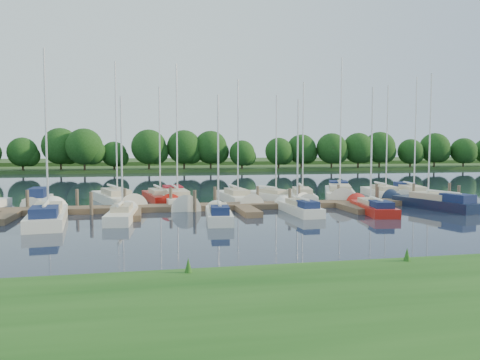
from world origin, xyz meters
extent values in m
plane|color=#171E2F|center=(0.00, 0.00, 0.00)|extent=(260.00, 260.00, 0.00)
cube|color=#184614|center=(0.00, -16.00, 0.25)|extent=(90.00, 10.00, 0.50)
cube|color=#4F402C|center=(0.00, 8.00, 0.20)|extent=(40.00, 2.00, 0.40)
cube|color=#4F402C|center=(-16.00, 5.00, 0.20)|extent=(1.20, 4.00, 0.40)
cube|color=#4F402C|center=(-8.00, 5.00, 0.20)|extent=(1.20, 4.00, 0.40)
cube|color=#4F402C|center=(0.00, 5.00, 0.20)|extent=(1.20, 4.00, 0.40)
cube|color=#4F402C|center=(8.00, 5.00, 0.20)|extent=(1.20, 4.00, 0.40)
cube|color=#4F402C|center=(16.00, 5.00, 0.20)|extent=(1.20, 4.00, 0.40)
cylinder|color=#473D33|center=(-15.55, 9.30, 0.60)|extent=(0.24, 0.24, 2.00)
cylinder|color=#473D33|center=(-12.09, 9.30, 0.60)|extent=(0.24, 0.24, 2.00)
cylinder|color=#473D33|center=(-8.64, 9.30, 0.60)|extent=(0.24, 0.24, 2.00)
cylinder|color=#473D33|center=(-5.18, 9.30, 0.60)|extent=(0.24, 0.24, 2.00)
cylinder|color=#473D33|center=(-1.73, 9.30, 0.60)|extent=(0.24, 0.24, 2.00)
cylinder|color=#473D33|center=(1.73, 9.30, 0.60)|extent=(0.24, 0.24, 2.00)
cylinder|color=#473D33|center=(5.18, 9.30, 0.60)|extent=(0.24, 0.24, 2.00)
cylinder|color=#473D33|center=(8.64, 9.30, 0.60)|extent=(0.24, 0.24, 2.00)
cylinder|color=#473D33|center=(12.09, 9.30, 0.60)|extent=(0.24, 0.24, 2.00)
cylinder|color=#473D33|center=(15.55, 9.30, 0.60)|extent=(0.24, 0.24, 2.00)
cylinder|color=#473D33|center=(19.00, 9.30, 0.60)|extent=(0.24, 0.24, 2.00)
cylinder|color=#473D33|center=(-10.80, 6.70, 0.60)|extent=(0.24, 0.24, 2.00)
cylinder|color=#473D33|center=(-3.60, 6.70, 0.60)|extent=(0.24, 0.24, 2.00)
cylinder|color=#473D33|center=(3.60, 6.70, 0.60)|extent=(0.24, 0.24, 2.00)
cylinder|color=#473D33|center=(10.80, 6.70, 0.60)|extent=(0.24, 0.24, 2.00)
cylinder|color=#473D33|center=(18.00, 6.70, 0.60)|extent=(0.24, 0.24, 2.00)
cube|color=#243C17|center=(0.00, 75.00, 0.30)|extent=(180.00, 30.00, 0.60)
cube|color=#325826|center=(0.00, 100.00, 0.70)|extent=(220.00, 40.00, 1.40)
cylinder|color=#38281C|center=(-29.69, 63.88, 1.03)|extent=(0.36, 0.36, 2.06)
sphere|color=#15390F|center=(-29.69, 63.88, 3.54)|extent=(4.80, 4.80, 4.80)
sphere|color=#15390F|center=(-28.66, 64.08, 2.85)|extent=(3.43, 3.43, 3.43)
cylinder|color=#38281C|center=(-23.18, 62.16, 1.16)|extent=(0.36, 0.36, 2.32)
sphere|color=#15390F|center=(-23.18, 62.16, 3.99)|extent=(5.40, 5.40, 5.40)
sphere|color=#15390F|center=(-22.02, 62.36, 3.22)|extent=(3.86, 3.86, 3.86)
cylinder|color=#38281C|center=(-17.87, 63.08, 1.31)|extent=(0.36, 0.36, 2.62)
sphere|color=#15390F|center=(-17.87, 63.08, 4.50)|extent=(6.10, 6.10, 6.10)
sphere|color=#15390F|center=(-16.56, 63.28, 3.63)|extent=(4.36, 4.36, 4.36)
cylinder|color=#38281C|center=(-11.14, 61.19, 1.41)|extent=(0.36, 0.36, 2.82)
sphere|color=#15390F|center=(-11.14, 61.19, 4.86)|extent=(6.58, 6.58, 6.58)
sphere|color=#15390F|center=(-9.73, 61.39, 3.92)|extent=(4.70, 4.70, 4.70)
cylinder|color=#38281C|center=(-5.00, 63.91, 1.15)|extent=(0.36, 0.36, 2.31)
sphere|color=#15390F|center=(-5.00, 63.91, 3.97)|extent=(5.38, 5.38, 5.38)
sphere|color=#15390F|center=(-3.84, 64.11, 3.21)|extent=(3.85, 3.85, 3.85)
cylinder|color=#38281C|center=(-0.67, 63.68, 1.01)|extent=(0.36, 0.36, 2.02)
sphere|color=#15390F|center=(-0.67, 63.68, 3.47)|extent=(4.70, 4.70, 4.70)
sphere|color=#15390F|center=(0.34, 63.88, 2.80)|extent=(3.36, 3.36, 3.36)
cylinder|color=#38281C|center=(6.20, 60.12, 1.10)|extent=(0.36, 0.36, 2.20)
sphere|color=#15390F|center=(6.20, 60.12, 3.80)|extent=(5.14, 5.14, 5.14)
sphere|color=#15390F|center=(7.30, 60.32, 3.06)|extent=(3.67, 3.67, 3.67)
cylinder|color=#38281C|center=(11.65, 63.58, 1.24)|extent=(0.36, 0.36, 2.48)
sphere|color=#15390F|center=(11.65, 63.58, 4.27)|extent=(5.79, 5.79, 5.79)
sphere|color=#15390F|center=(12.89, 63.78, 3.45)|extent=(4.14, 4.14, 4.14)
cylinder|color=#38281C|center=(17.69, 63.50, 1.11)|extent=(0.36, 0.36, 2.22)
sphere|color=#15390F|center=(17.69, 63.50, 3.82)|extent=(5.18, 5.18, 5.18)
sphere|color=#15390F|center=(18.80, 63.70, 3.08)|extent=(3.70, 3.70, 3.70)
cylinder|color=#38281C|center=(23.65, 63.35, 1.10)|extent=(0.36, 0.36, 2.20)
sphere|color=#15390F|center=(23.65, 63.35, 3.79)|extent=(5.13, 5.13, 5.13)
sphere|color=#15390F|center=(24.75, 63.55, 3.05)|extent=(3.67, 3.67, 3.67)
cylinder|color=#38281C|center=(28.35, 60.52, 1.43)|extent=(0.36, 0.36, 2.85)
sphere|color=#15390F|center=(28.35, 60.52, 4.91)|extent=(6.65, 6.65, 6.65)
sphere|color=#15390F|center=(29.78, 60.72, 3.96)|extent=(4.75, 4.75, 4.75)
cylinder|color=#38281C|center=(34.77, 61.37, 1.27)|extent=(0.36, 0.36, 2.54)
sphere|color=#15390F|center=(34.77, 61.37, 4.37)|extent=(5.93, 5.93, 5.93)
sphere|color=#15390F|center=(36.04, 61.57, 3.53)|extent=(4.23, 4.23, 4.23)
cylinder|color=#38281C|center=(41.16, 62.43, 1.26)|extent=(0.36, 0.36, 2.52)
sphere|color=#15390F|center=(41.16, 62.43, 4.35)|extent=(5.89, 5.89, 5.89)
sphere|color=#15390F|center=(42.42, 62.63, 3.50)|extent=(4.21, 4.21, 4.21)
cylinder|color=#38281C|center=(46.05, 62.81, 1.28)|extent=(0.36, 0.36, 2.55)
sphere|color=#15390F|center=(46.05, 62.81, 4.40)|extent=(5.95, 5.95, 5.95)
sphere|color=#15390F|center=(47.32, 63.01, 3.54)|extent=(4.25, 4.25, 4.25)
cylinder|color=#38281C|center=(52.14, 62.98, 1.09)|extent=(0.36, 0.36, 2.18)
sphere|color=#15390F|center=(52.14, 62.98, 3.75)|extent=(5.08, 5.08, 5.08)
sphere|color=#15390F|center=(53.23, 63.18, 3.02)|extent=(3.63, 3.63, 3.63)
cylinder|color=#38281C|center=(58.13, 63.36, 1.27)|extent=(0.36, 0.36, 2.54)
sphere|color=#15390F|center=(58.13, 63.36, 4.37)|extent=(5.92, 5.92, 5.92)
sphere|color=#15390F|center=(59.40, 63.56, 3.53)|extent=(4.23, 4.23, 4.23)
cube|color=white|center=(-15.75, 13.81, 0.15)|extent=(1.68, 4.77, 0.98)
cone|color=white|center=(-15.69, 11.44, 0.15)|extent=(0.82, 1.44, 0.78)
cube|color=#15214C|center=(-15.75, 13.81, 0.94)|extent=(1.31, 2.63, 0.89)
cube|color=white|center=(-9.63, 13.61, 0.15)|extent=(4.61, 8.38, 1.22)
cone|color=white|center=(-8.41, 9.77, 0.15)|extent=(1.94, 3.04, 1.13)
cube|color=#B4A78A|center=(-9.51, 13.23, 0.95)|extent=(2.72, 3.98, 0.56)
cylinder|color=silver|center=(-9.39, 12.84, 6.23)|extent=(0.12, 0.12, 10.90)
cylinder|color=silver|center=(-9.88, 14.38, 1.39)|extent=(1.20, 3.49, 0.10)
cylinder|color=white|center=(-9.88, 14.38, 1.39)|extent=(1.17, 3.14, 0.20)
cube|color=#B41810|center=(-5.96, 14.12, 0.15)|extent=(2.97, 6.97, 1.10)
cone|color=#B41810|center=(-5.41, 10.79, 0.15)|extent=(1.32, 2.49, 0.95)
cube|color=#B4A78A|center=(-5.91, 13.79, 0.85)|extent=(1.89, 3.23, 0.50)
cylinder|color=silver|center=(-5.85, 13.45, 5.26)|extent=(0.12, 0.12, 9.12)
cylinder|color=silver|center=(-6.07, 14.79, 1.25)|extent=(0.59, 3.01, 0.10)
cylinder|color=white|center=(-6.07, 14.79, 1.25)|extent=(0.64, 2.70, 0.20)
cube|color=white|center=(-4.58, 12.20, 0.15)|extent=(2.77, 8.03, 1.19)
cone|color=white|center=(-4.30, 8.26, 0.15)|extent=(1.30, 2.83, 1.10)
cube|color=#B4A78A|center=(-4.55, 11.80, 0.92)|extent=(1.91, 3.66, 0.54)
cube|color=maroon|center=(-4.74, 14.40, 1.03)|extent=(1.71, 2.47, 0.59)
cylinder|color=silver|center=(-4.53, 11.41, 6.08)|extent=(0.12, 0.12, 10.65)
cylinder|color=silver|center=(-4.64, 12.98, 1.35)|extent=(0.36, 3.55, 0.10)
cylinder|color=white|center=(-4.64, 12.98, 1.35)|extent=(0.43, 3.16, 0.20)
cube|color=white|center=(0.58, 12.57, 0.15)|extent=(2.51, 7.27, 1.13)
cone|color=white|center=(0.83, 9.01, 0.15)|extent=(1.18, 2.57, 1.00)
cube|color=#B4A78A|center=(0.60, 12.22, 0.87)|extent=(1.73, 3.32, 0.51)
cylinder|color=silver|center=(0.63, 11.86, 5.54)|extent=(0.12, 0.12, 9.65)
cylinder|color=silver|center=(0.52, 13.29, 1.28)|extent=(0.33, 3.22, 0.10)
cylinder|color=white|center=(0.52, 13.29, 1.28)|extent=(0.41, 2.87, 0.20)
cube|color=white|center=(3.97, 13.20, 0.15)|extent=(3.98, 6.60, 0.99)
cone|color=white|center=(5.13, 10.22, 0.15)|extent=(1.64, 2.41, 0.89)
cube|color=#B4A78A|center=(4.09, 12.90, 0.76)|extent=(2.29, 3.17, 0.45)
cylinder|color=silver|center=(4.20, 12.61, 4.94)|extent=(0.12, 0.12, 8.63)
cylinder|color=silver|center=(3.74, 13.80, 1.12)|extent=(1.13, 2.72, 0.10)
cylinder|color=white|center=(3.74, 13.80, 1.12)|extent=(1.11, 2.45, 0.20)
cube|color=white|center=(6.24, 11.64, 0.15)|extent=(3.46, 7.25, 1.20)
cone|color=white|center=(5.46, 8.23, 0.15)|extent=(1.50, 2.60, 0.98)
cube|color=#B4A78A|center=(6.16, 11.30, 0.93)|extent=(2.13, 3.39, 0.55)
cylinder|color=silver|center=(6.08, 10.96, 5.48)|extent=(0.12, 0.12, 9.43)
cylinder|color=silver|center=(6.39, 12.32, 1.37)|extent=(0.79, 3.09, 0.10)
cylinder|color=white|center=(6.39, 12.32, 1.37)|extent=(0.81, 2.77, 0.20)
cube|color=white|center=(10.81, 14.10, 0.15)|extent=(5.50, 9.22, 1.22)
cone|color=white|center=(9.23, 9.94, 0.15)|extent=(2.28, 3.36, 1.25)
cube|color=#B4A78A|center=(10.65, 13.69, 0.94)|extent=(3.18, 4.41, 0.56)
cube|color=#15214C|center=(11.70, 16.44, 1.05)|extent=(2.58, 3.12, 0.61)
cylinder|color=silver|center=(10.50, 13.27, 6.79)|extent=(0.12, 0.12, 12.03)
cylinder|color=silver|center=(11.13, 14.94, 1.39)|extent=(1.52, 3.78, 0.10)
cylinder|color=white|center=(11.13, 14.94, 1.39)|extent=(1.46, 3.40, 0.20)
cube|color=white|center=(15.03, 13.64, 0.15)|extent=(2.95, 7.39, 1.09)
cone|color=white|center=(14.55, 10.08, 0.15)|extent=(1.33, 2.63, 1.01)
cube|color=#B4A78A|center=(14.98, 13.28, 0.85)|extent=(1.92, 3.40, 0.50)
cylinder|color=silver|center=(14.93, 12.92, 5.55)|extent=(0.12, 0.12, 9.70)
cylinder|color=silver|center=(15.12, 14.35, 1.24)|extent=(0.53, 3.22, 0.10)
cylinder|color=white|center=(15.12, 14.35, 1.24)|extent=(0.58, 2.88, 0.20)
cube|color=white|center=(17.10, 12.18, 0.15)|extent=(3.90, 7.89, 1.17)
cone|color=white|center=(16.18, 8.50, 0.15)|extent=(1.68, 2.84, 1.06)
cube|color=#B4A78A|center=(17.00, 11.81, 0.90)|extent=(2.38, 3.70, 0.53)
cube|color=#15214C|center=(17.61, 14.25, 1.01)|extent=(2.00, 2.57, 0.58)
cylinder|color=silver|center=(16.91, 11.45, 5.87)|extent=(0.12, 0.12, 10.25)
cylinder|color=silver|center=(17.28, 12.92, 1.33)|extent=(0.92, 3.34, 0.10)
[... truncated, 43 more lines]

